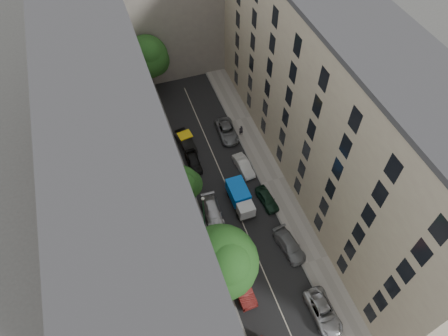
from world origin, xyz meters
name	(u,v)px	position (x,y,z in m)	size (l,w,h in m)	color
ground	(230,193)	(0.00, 0.00, 0.00)	(120.00, 120.00, 0.00)	#4C4C49
road_surface	(230,193)	(0.00, 0.00, 0.01)	(8.00, 44.00, 0.02)	black
sidewalk_left	(184,205)	(-5.50, 0.00, 0.07)	(3.00, 44.00, 0.15)	gray
sidewalk_right	(273,180)	(5.50, 0.00, 0.07)	(3.00, 44.00, 0.15)	gray
building_left	(119,163)	(-11.00, 0.00, 10.00)	(8.00, 44.00, 20.00)	#53504D
building_right	(331,109)	(11.00, 0.00, 10.00)	(8.00, 44.00, 20.00)	#B6AB8D
building_endcap	(164,2)	(0.00, 28.00, 9.00)	(18.00, 12.00, 18.00)	gray
tarp_truck	(240,198)	(0.60, -1.80, 1.23)	(2.00, 4.84, 2.23)	black
car_left_1	(242,287)	(-2.80, -11.40, 0.73)	(1.54, 4.43, 1.46)	#4F120F
car_left_2	(226,256)	(-3.17, -7.80, 0.69)	(2.29, 4.97, 1.38)	silver
car_left_3	(213,212)	(-2.80, -2.20, 0.67)	(1.87, 4.60, 1.33)	#B1B1B6
car_left_4	(193,162)	(-2.80, 5.40, 0.67)	(1.58, 3.92, 1.34)	black
car_left_5	(186,141)	(-2.80, 9.00, 0.71)	(1.50, 4.30, 1.42)	black
car_right_0	(323,312)	(3.60, -16.15, 0.67)	(2.22, 4.81, 1.34)	#AFB0B4
car_right_1	(290,245)	(3.55, -8.80, 0.65)	(1.83, 4.49, 1.30)	slate
car_right_2	(267,199)	(3.60, -2.60, 0.64)	(1.52, 3.78, 1.29)	black
car_right_3	(244,166)	(2.80, 2.82, 0.65)	(1.37, 3.94, 1.30)	silver
car_right_4	(227,131)	(2.80, 8.93, 0.67)	(2.24, 4.85, 1.35)	slate
tree_near	(222,264)	(-4.69, -11.11, 6.68)	(6.64, 6.56, 10.05)	#382619
tree_mid	(182,186)	(-5.61, -0.77, 4.90)	(4.57, 4.18, 7.11)	#382619
tree_far	(148,58)	(-4.50, 19.89, 6.24)	(5.90, 5.71, 9.25)	#382619
lamp_post	(204,210)	(-4.20, -3.73, 3.93)	(0.36, 0.36, 6.08)	#17532F
pedestrian	(241,130)	(4.50, 8.25, 0.93)	(0.57, 0.37, 1.55)	black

